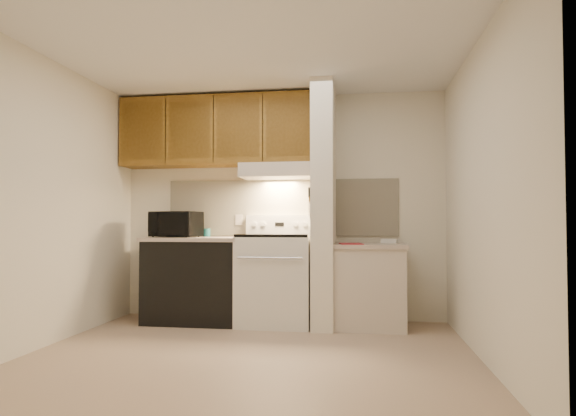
# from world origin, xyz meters

# --- Properties ---
(floor) EXTENTS (3.60, 3.60, 0.00)m
(floor) POSITION_xyz_m (0.00, 0.00, 0.00)
(floor) COLOR tan
(floor) RESTS_ON ground
(ceiling) EXTENTS (3.60, 3.60, 0.00)m
(ceiling) POSITION_xyz_m (0.00, 0.00, 2.50)
(ceiling) COLOR white
(ceiling) RESTS_ON wall_back
(wall_back) EXTENTS (3.60, 2.50, 0.02)m
(wall_back) POSITION_xyz_m (0.00, 1.50, 1.25)
(wall_back) COLOR silver
(wall_back) RESTS_ON floor
(wall_left) EXTENTS (0.02, 3.00, 2.50)m
(wall_left) POSITION_xyz_m (-1.80, 0.00, 1.25)
(wall_left) COLOR silver
(wall_left) RESTS_ON floor
(wall_right) EXTENTS (0.02, 3.00, 2.50)m
(wall_right) POSITION_xyz_m (1.80, 0.00, 1.25)
(wall_right) COLOR silver
(wall_right) RESTS_ON floor
(backsplash) EXTENTS (2.60, 0.02, 0.63)m
(backsplash) POSITION_xyz_m (0.00, 1.49, 1.24)
(backsplash) COLOR white
(backsplash) RESTS_ON wall_back
(range_body) EXTENTS (0.76, 0.65, 0.92)m
(range_body) POSITION_xyz_m (0.00, 1.16, 0.46)
(range_body) COLOR silver
(range_body) RESTS_ON floor
(oven_window) EXTENTS (0.50, 0.01, 0.30)m
(oven_window) POSITION_xyz_m (0.00, 0.84, 0.50)
(oven_window) COLOR black
(oven_window) RESTS_ON range_body
(oven_handle) EXTENTS (0.65, 0.02, 0.02)m
(oven_handle) POSITION_xyz_m (0.00, 0.80, 0.72)
(oven_handle) COLOR silver
(oven_handle) RESTS_ON range_body
(cooktop) EXTENTS (0.74, 0.64, 0.03)m
(cooktop) POSITION_xyz_m (0.00, 1.16, 0.94)
(cooktop) COLOR black
(cooktop) RESTS_ON range_body
(range_backguard) EXTENTS (0.76, 0.08, 0.20)m
(range_backguard) POSITION_xyz_m (0.00, 1.44, 1.05)
(range_backguard) COLOR silver
(range_backguard) RESTS_ON range_body
(range_display) EXTENTS (0.10, 0.01, 0.04)m
(range_display) POSITION_xyz_m (0.00, 1.40, 1.05)
(range_display) COLOR black
(range_display) RESTS_ON range_backguard
(range_knob_left_outer) EXTENTS (0.05, 0.02, 0.05)m
(range_knob_left_outer) POSITION_xyz_m (-0.28, 1.40, 1.05)
(range_knob_left_outer) COLOR silver
(range_knob_left_outer) RESTS_ON range_backguard
(range_knob_left_inner) EXTENTS (0.05, 0.02, 0.05)m
(range_knob_left_inner) POSITION_xyz_m (-0.18, 1.40, 1.05)
(range_knob_left_inner) COLOR silver
(range_knob_left_inner) RESTS_ON range_backguard
(range_knob_right_inner) EXTENTS (0.05, 0.02, 0.05)m
(range_knob_right_inner) POSITION_xyz_m (0.18, 1.40, 1.05)
(range_knob_right_inner) COLOR silver
(range_knob_right_inner) RESTS_ON range_backguard
(range_knob_right_outer) EXTENTS (0.05, 0.02, 0.05)m
(range_knob_right_outer) POSITION_xyz_m (0.28, 1.40, 1.05)
(range_knob_right_outer) COLOR silver
(range_knob_right_outer) RESTS_ON range_backguard
(dishwasher_front) EXTENTS (1.00, 0.63, 0.87)m
(dishwasher_front) POSITION_xyz_m (-0.88, 1.17, 0.43)
(dishwasher_front) COLOR black
(dishwasher_front) RESTS_ON floor
(left_countertop) EXTENTS (1.04, 0.67, 0.04)m
(left_countertop) POSITION_xyz_m (-0.88, 1.17, 0.89)
(left_countertop) COLOR #BBA798
(left_countertop) RESTS_ON dishwasher_front
(spoon_rest) EXTENTS (0.23, 0.15, 0.02)m
(spoon_rest) POSITION_xyz_m (-1.16, 1.36, 0.92)
(spoon_rest) COLOR black
(spoon_rest) RESTS_ON left_countertop
(teal_jar) EXTENTS (0.10, 0.10, 0.09)m
(teal_jar) POSITION_xyz_m (-0.83, 1.39, 0.96)
(teal_jar) COLOR #206B6F
(teal_jar) RESTS_ON left_countertop
(outlet) EXTENTS (0.08, 0.01, 0.12)m
(outlet) POSITION_xyz_m (-0.48, 1.48, 1.10)
(outlet) COLOR beige
(outlet) RESTS_ON backsplash
(microwave) EXTENTS (0.55, 0.41, 0.28)m
(microwave) POSITION_xyz_m (-1.10, 1.15, 1.05)
(microwave) COLOR black
(microwave) RESTS_ON left_countertop
(partition_pillar) EXTENTS (0.22, 0.70, 2.50)m
(partition_pillar) POSITION_xyz_m (0.51, 1.15, 1.25)
(partition_pillar) COLOR #EEE3CD
(partition_pillar) RESTS_ON floor
(pillar_trim) EXTENTS (0.01, 0.70, 0.04)m
(pillar_trim) POSITION_xyz_m (0.39, 1.15, 1.30)
(pillar_trim) COLOR brown
(pillar_trim) RESTS_ON partition_pillar
(knife_strip) EXTENTS (0.02, 0.42, 0.04)m
(knife_strip) POSITION_xyz_m (0.39, 1.10, 1.32)
(knife_strip) COLOR black
(knife_strip) RESTS_ON partition_pillar
(knife_blade_a) EXTENTS (0.01, 0.03, 0.16)m
(knife_blade_a) POSITION_xyz_m (0.38, 0.95, 1.22)
(knife_blade_a) COLOR silver
(knife_blade_a) RESTS_ON knife_strip
(knife_handle_a) EXTENTS (0.02, 0.02, 0.10)m
(knife_handle_a) POSITION_xyz_m (0.38, 0.94, 1.37)
(knife_handle_a) COLOR black
(knife_handle_a) RESTS_ON knife_strip
(knife_blade_b) EXTENTS (0.01, 0.04, 0.18)m
(knife_blade_b) POSITION_xyz_m (0.38, 1.03, 1.21)
(knife_blade_b) COLOR silver
(knife_blade_b) RESTS_ON knife_strip
(knife_handle_b) EXTENTS (0.02, 0.02, 0.10)m
(knife_handle_b) POSITION_xyz_m (0.38, 1.02, 1.37)
(knife_handle_b) COLOR black
(knife_handle_b) RESTS_ON knife_strip
(knife_blade_c) EXTENTS (0.01, 0.04, 0.20)m
(knife_blade_c) POSITION_xyz_m (0.38, 1.10, 1.20)
(knife_blade_c) COLOR silver
(knife_blade_c) RESTS_ON knife_strip
(knife_handle_c) EXTENTS (0.02, 0.02, 0.10)m
(knife_handle_c) POSITION_xyz_m (0.38, 1.10, 1.37)
(knife_handle_c) COLOR black
(knife_handle_c) RESTS_ON knife_strip
(knife_blade_d) EXTENTS (0.01, 0.04, 0.16)m
(knife_blade_d) POSITION_xyz_m (0.38, 1.17, 1.22)
(knife_blade_d) COLOR silver
(knife_blade_d) RESTS_ON knife_strip
(knife_handle_d) EXTENTS (0.02, 0.02, 0.10)m
(knife_handle_d) POSITION_xyz_m (0.38, 1.18, 1.37)
(knife_handle_d) COLOR black
(knife_handle_d) RESTS_ON knife_strip
(knife_blade_e) EXTENTS (0.01, 0.04, 0.18)m
(knife_blade_e) POSITION_xyz_m (0.38, 1.26, 1.21)
(knife_blade_e) COLOR silver
(knife_blade_e) RESTS_ON knife_strip
(knife_handle_e) EXTENTS (0.02, 0.02, 0.10)m
(knife_handle_e) POSITION_xyz_m (0.38, 1.26, 1.37)
(knife_handle_e) COLOR black
(knife_handle_e) RESTS_ON knife_strip
(oven_mitt) EXTENTS (0.03, 0.10, 0.24)m
(oven_mitt) POSITION_xyz_m (0.38, 1.32, 1.15)
(oven_mitt) COLOR gray
(oven_mitt) RESTS_ON partition_pillar
(right_cab_base) EXTENTS (0.70, 0.60, 0.81)m
(right_cab_base) POSITION_xyz_m (0.97, 1.15, 0.40)
(right_cab_base) COLOR beige
(right_cab_base) RESTS_ON floor
(right_countertop) EXTENTS (0.74, 0.64, 0.04)m
(right_countertop) POSITION_xyz_m (0.97, 1.15, 0.83)
(right_countertop) COLOR #BBA798
(right_countertop) RESTS_ON right_cab_base
(red_folder) EXTENTS (0.26, 0.32, 0.01)m
(red_folder) POSITION_xyz_m (0.79, 1.00, 0.85)
(red_folder) COLOR #A92932
(red_folder) RESTS_ON right_countertop
(white_box) EXTENTS (0.18, 0.15, 0.04)m
(white_box) POSITION_xyz_m (1.19, 1.33, 0.87)
(white_box) COLOR white
(white_box) RESTS_ON right_countertop
(range_hood) EXTENTS (0.78, 0.44, 0.15)m
(range_hood) POSITION_xyz_m (0.00, 1.28, 1.62)
(range_hood) COLOR beige
(range_hood) RESTS_ON upper_cabinets
(hood_lip) EXTENTS (0.78, 0.04, 0.06)m
(hood_lip) POSITION_xyz_m (0.00, 1.07, 1.58)
(hood_lip) COLOR beige
(hood_lip) RESTS_ON range_hood
(upper_cabinets) EXTENTS (2.18, 0.33, 0.77)m
(upper_cabinets) POSITION_xyz_m (-0.69, 1.32, 2.08)
(upper_cabinets) COLOR brown
(upper_cabinets) RESTS_ON wall_back
(cab_door_a) EXTENTS (0.46, 0.01, 0.63)m
(cab_door_a) POSITION_xyz_m (-1.51, 1.17, 2.08)
(cab_door_a) COLOR brown
(cab_door_a) RESTS_ON upper_cabinets
(cab_gap_a) EXTENTS (0.01, 0.01, 0.73)m
(cab_gap_a) POSITION_xyz_m (-1.23, 1.16, 2.08)
(cab_gap_a) COLOR black
(cab_gap_a) RESTS_ON upper_cabinets
(cab_door_b) EXTENTS (0.46, 0.01, 0.63)m
(cab_door_b) POSITION_xyz_m (-0.96, 1.17, 2.08)
(cab_door_b) COLOR brown
(cab_door_b) RESTS_ON upper_cabinets
(cab_gap_b) EXTENTS (0.01, 0.01, 0.73)m
(cab_gap_b) POSITION_xyz_m (-0.69, 1.16, 2.08)
(cab_gap_b) COLOR black
(cab_gap_b) RESTS_ON upper_cabinets
(cab_door_c) EXTENTS (0.46, 0.01, 0.63)m
(cab_door_c) POSITION_xyz_m (-0.42, 1.17, 2.08)
(cab_door_c) COLOR brown
(cab_door_c) RESTS_ON upper_cabinets
(cab_gap_c) EXTENTS (0.01, 0.01, 0.73)m
(cab_gap_c) POSITION_xyz_m (-0.14, 1.16, 2.08)
(cab_gap_c) COLOR black
(cab_gap_c) RESTS_ON upper_cabinets
(cab_door_d) EXTENTS (0.46, 0.01, 0.63)m
(cab_door_d) POSITION_xyz_m (0.13, 1.17, 2.08)
(cab_door_d) COLOR brown
(cab_door_d) RESTS_ON upper_cabinets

